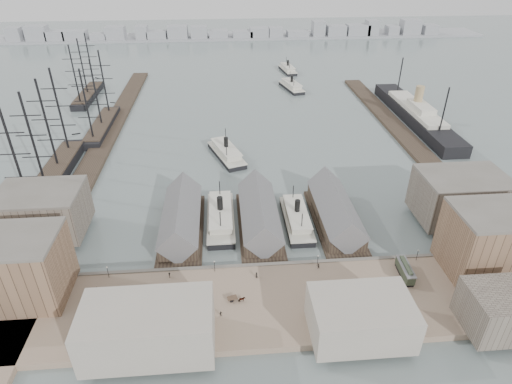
{
  "coord_description": "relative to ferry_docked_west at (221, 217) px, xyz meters",
  "views": [
    {
      "loc": [
        -10.94,
        -101.88,
        85.11
      ],
      "look_at": [
        0.0,
        30.0,
        6.0
      ],
      "focal_mm": 30.0,
      "sensor_mm": 36.0,
      "label": 1
    }
  ],
  "objects": [
    {
      "name": "sailing_ship_far",
      "position": [
        -79.34,
        140.33,
        -0.01
      ],
      "size": [
        8.57,
        47.63,
        35.25
      ],
      "color": "black",
      "rests_on": "ground"
    },
    {
      "name": "ferry_shed_east",
      "position": [
        39.0,
        -3.48,
        2.09
      ],
      "size": [
        14.0,
        42.0,
        12.6
      ],
      "color": "#2D231C",
      "rests_on": "ground"
    },
    {
      "name": "quay",
      "position": [
        13.0,
        -40.35,
        -1.55
      ],
      "size": [
        180.0,
        30.0,
        2.0
      ],
      "primitive_type": "cube",
      "color": "#806A56",
      "rests_on": "ground"
    },
    {
      "name": "horse_cart_left",
      "position": [
        -21.45,
        -35.66,
        0.22
      ],
      "size": [
        4.73,
        2.94,
        1.46
      ],
      "rotation": [
        0.0,
        0.0,
        1.19
      ],
      "color": "black",
      "rests_on": "quay"
    },
    {
      "name": "ocean_steamer",
      "position": [
        105.0,
        87.27,
        1.5
      ],
      "size": [
        12.89,
        94.22,
        18.84
      ],
      "color": "black",
      "rests_on": "ground"
    },
    {
      "name": "lamp_post_near_e",
      "position": [
        28.0,
        -27.35,
        2.16
      ],
      "size": [
        0.44,
        0.44,
        3.92
      ],
      "color": "black",
      "rests_on": "quay"
    },
    {
      "name": "ferry_open_near",
      "position": [
        3.16,
        51.06,
        -0.14
      ],
      "size": [
        17.49,
        30.02,
        10.28
      ],
      "rotation": [
        0.0,
        0.0,
        0.33
      ],
      "color": "black",
      "rests_on": "ground"
    },
    {
      "name": "far_shore",
      "position": [
        10.93,
        313.79,
        1.35
      ],
      "size": [
        500.0,
        40.0,
        15.72
      ],
      "color": "gray",
      "rests_on": "ground"
    },
    {
      "name": "warehouse_west_back",
      "position": [
        -57.0,
        -2.35,
        6.45
      ],
      "size": [
        26.0,
        20.0,
        14.0
      ],
      "primitive_type": "cube",
      "color": "#60564C",
      "rests_on": "west_land"
    },
    {
      "name": "east_wharf",
      "position": [
        91.0,
        69.65,
        -1.75
      ],
      "size": [
        10.0,
        180.0,
        1.6
      ],
      "primitive_type": "cube",
      "color": "#2D231C",
      "rests_on": "ground"
    },
    {
      "name": "street_bldg_west",
      "position": [
        -17.0,
        -52.35,
        5.45
      ],
      "size": [
        30.0,
        16.0,
        12.0
      ],
      "primitive_type": "cube",
      "color": "gray",
      "rests_on": "quay"
    },
    {
      "name": "ferry_docked_east",
      "position": [
        26.0,
        -2.54,
        -0.23
      ],
      "size": [
        8.32,
        27.74,
        9.91
      ],
      "color": "black",
      "rests_on": "ground"
    },
    {
      "name": "horse_cart_center",
      "position": [
        4.27,
        -39.71,
        0.24
      ],
      "size": [
        4.94,
        2.33,
        1.52
      ],
      "rotation": [
        0.0,
        0.0,
        1.83
      ],
      "color": "black",
      "rests_on": "quay"
    },
    {
      "name": "pedestrian_7",
      "position": [
        46.38,
        -41.56,
        0.35
      ],
      "size": [
        1.26,
        0.85,
        1.81
      ],
      "primitive_type": "imported",
      "rotation": [
        0.0,
        0.0,
        2.99
      ],
      "color": "black",
      "rests_on": "quay"
    },
    {
      "name": "ferry_docked_west",
      "position": [
        0.0,
        0.0,
        0.0
      ],
      "size": [
        9.15,
        30.5,
        10.89
      ],
      "color": "black",
      "rests_on": "ground"
    },
    {
      "name": "lamp_post_far_e",
      "position": [
        58.0,
        -27.35,
        2.16
      ],
      "size": [
        0.44,
        0.44,
        3.92
      ],
      "color": "black",
      "rests_on": "quay"
    },
    {
      "name": "sailing_ship_mid",
      "position": [
        -59.32,
        87.96,
        0.03
      ],
      "size": [
        8.76,
        50.62,
        36.02
      ],
      "color": "black",
      "rests_on": "ground"
    },
    {
      "name": "pedestrian_1",
      "position": [
        -27.6,
        -38.46,
        0.34
      ],
      "size": [
        0.83,
        0.99,
        1.79
      ],
      "primitive_type": "imported",
      "rotation": [
        0.0,
        0.0,
        4.52
      ],
      "color": "black",
      "rests_on": "quay"
    },
    {
      "name": "pedestrian_4",
      "position": [
        9.81,
        -30.87,
        0.35
      ],
      "size": [
        0.75,
        0.98,
        1.81
      ],
      "primitive_type": "imported",
      "rotation": [
        0.0,
        0.0,
        4.92
      ],
      "color": "black",
      "rests_on": "quay"
    },
    {
      "name": "tram",
      "position": [
        51.82,
        -33.64,
        1.3
      ],
      "size": [
        3.08,
        10.29,
        3.62
      ],
      "rotation": [
        0.0,
        0.0,
        -0.04
      ],
      "color": "black",
      "rests_on": "quay"
    },
    {
      "name": "street_bldg_center",
      "position": [
        33.0,
        -52.35,
        4.45
      ],
      "size": [
        24.0,
        16.0,
        10.0
      ],
      "primitive_type": "cube",
      "color": "gray",
      "rests_on": "quay"
    },
    {
      "name": "seawall",
      "position": [
        13.0,
        -25.55,
        -1.4
      ],
      "size": [
        180.0,
        1.2,
        2.3
      ],
      "primitive_type": "cube",
      "color": "#59544C",
      "rests_on": "ground"
    },
    {
      "name": "pedestrian_0",
      "position": [
        -33.98,
        -32.87,
        0.28
      ],
      "size": [
        0.5,
        0.65,
        1.66
      ],
      "primitive_type": "imported",
      "rotation": [
        0.0,
        0.0,
        4.81
      ],
      "color": "black",
      "rests_on": "quay"
    },
    {
      "name": "lamp_post_far_w",
      "position": [
        -32.0,
        -27.35,
        2.16
      ],
      "size": [
        0.44,
        0.44,
        3.92
      ],
      "color": "black",
      "rests_on": "quay"
    },
    {
      "name": "ferry_shed_west",
      "position": [
        -13.0,
        -3.48,
        2.09
      ],
      "size": [
        14.0,
        42.0,
        12.6
      ],
      "color": "#2D231C",
      "rests_on": "ground"
    },
    {
      "name": "pedestrian_2",
      "position": [
        -14.76,
        -28.79,
        0.29
      ],
      "size": [
        0.65,
        1.1,
        1.69
      ],
      "primitive_type": "imported",
      "rotation": [
        0.0,
        0.0,
        1.55
      ],
      "color": "black",
      "rests_on": "quay"
    },
    {
      "name": "ferry_open_far",
      "position": [
        51.22,
        189.48,
        -0.48
      ],
      "size": [
        10.92,
        25.58,
        8.85
      ],
      "rotation": [
        0.0,
        0.0,
        0.14
      ],
      "color": "black",
      "rests_on": "ground"
    },
    {
      "name": "lamp_post_near_w",
      "position": [
        -2.0,
        -27.35,
        2.16
      ],
      "size": [
        0.44,
        0.44,
        3.92
      ],
      "color": "black",
      "rests_on": "quay"
    },
    {
      "name": "sailing_ship_near",
      "position": [
        -66.98,
        34.32,
        0.37
      ],
      "size": [
        9.68,
        66.7,
        39.81
      ],
      "color": "black",
      "rests_on": "ground"
    },
    {
      "name": "warehouse_east_front",
      "position": [
        79.0,
        -32.35,
        8.95
      ],
      "size": [
        30.0,
        18.0,
        19.0
      ],
      "primitive_type": "cube",
      "color": "brown",
      "rests_on": "east_land"
    },
    {
      "name": "ferry_shed_center",
      "position": [
        13.0,
        -3.48,
        2.09
      ],
      "size": [
        14.0,
        42.0,
        12.6
      ],
      "color": "#2D231C",
      "rests_on": "ground"
    },
    {
      "name": "ferry_open_mid",
      "position": [
        47.53,
        147.49,
        -0.34
      ],
      "size": [
        14.06,
        27.52,
        9.43
      ],
      "rotation": [
        0.0,
        0.0,
        0.24
      ],
      "color": "black",
      "rests_on": "ground"
    },
    {
      "name": "pedestrian_5",
      "position": [
        27.22,
        -36.99,
        0.23
      ],
      "size": [
        0.71,
        0.7,
        1.57
      ],
      "primitive_type": "imported",
      "rotation": [
        0.0,
        0.0,
        2.41
      ],
      "color": "black",
      "rests_on": "quay"
    },
    {
      "name": "west_wharf",
      "position": [
        -55.0,
        79.65,
        -1.75
      ],
      "size": [
        10.0,
        220.0,
        1.6
      ],
      "primitive_type": "cube",
      "color": "#2D231C",
      "rests_on": "ground"
    },
    {
      "name": "horse_cart_right",
      "position": [
        28.89,
        -40.8,
        0.26
      ],
      "size": [
        4.82,
        2.65,
        1.6
      ],
      "rotation": [
        0.0,
        0.0,
        1.32
      ],
      "color": "black",
      "rests_on": "quay"
    },
    {
      "name": "warehouse_east_back",
      "position": [
        81.0,
        -5.35,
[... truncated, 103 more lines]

